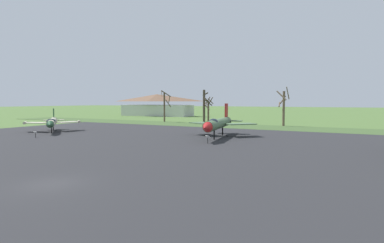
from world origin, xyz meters
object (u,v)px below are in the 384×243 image
visitor_building (157,105)px  info_placard_front_right (208,138)px  jet_fighter_front_right (218,123)px  info_placard_rear_center (36,134)px  jet_fighter_rear_center (52,122)px

visitor_building → info_placard_front_right: bearing=-50.7°
jet_fighter_front_right → info_placard_rear_center: (-24.43, -13.25, -1.57)m
visitor_building → jet_fighter_front_right: bearing=-48.2°
jet_fighter_front_right → visitor_building: size_ratio=0.54×
info_placard_front_right → visitor_building: (-50.05, 61.15, 3.37)m
info_placard_front_right → jet_fighter_rear_center: jet_fighter_rear_center is taller
jet_fighter_front_right → info_placard_rear_center: size_ratio=15.30×
visitor_building → jet_fighter_rear_center: bearing=-72.6°
info_placard_front_right → info_placard_rear_center: (-25.85, -6.48, -0.08)m
info_placard_front_right → visitor_building: 79.09m
jet_fighter_rear_center → visitor_building: 63.67m
info_placard_rear_center → jet_fighter_rear_center: bearing=126.7°
jet_fighter_rear_center → info_placard_rear_center: bearing=-53.3°
info_placard_front_right → info_placard_rear_center: info_placard_front_right is taller
jet_fighter_front_right → visitor_building: visitor_building is taller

